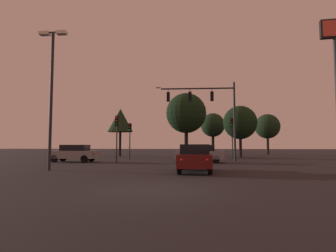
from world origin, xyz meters
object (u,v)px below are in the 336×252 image
traffic_light_median (232,130)px  store_sign_illuminated (336,61)px  car_crossing_left (200,153)px  car_crossing_right (74,153)px  tree_left_far (186,113)px  tree_center_horizon (213,125)px  traffic_light_corner_right (117,129)px  traffic_signal_mast_arm (209,105)px  tree_behind_sign (267,126)px  tree_right_cluster (240,123)px  parking_lot_lamp_post (52,82)px  car_nearside_lane (195,158)px  traffic_light_corner_left (130,134)px  tree_lot_edge (120,121)px

traffic_light_median → store_sign_illuminated: 16.48m
car_crossing_left → car_crossing_right: same height
tree_left_far → tree_center_horizon: bearing=69.7°
traffic_light_corner_right → traffic_signal_mast_arm: bearing=18.8°
traffic_signal_mast_arm → tree_behind_sign: traffic_signal_mast_arm is taller
tree_right_cluster → traffic_light_corner_right: bearing=-134.0°
parking_lot_lamp_post → tree_behind_sign: bearing=57.0°
traffic_light_median → store_sign_illuminated: bearing=-78.3°
car_nearside_lane → tree_center_horizon: (2.60, 27.23, 3.77)m
traffic_signal_mast_arm → traffic_light_median: 5.78m
traffic_light_corner_left → parking_lot_lamp_post: bearing=-96.2°
car_nearside_lane → tree_behind_sign: 33.82m
tree_behind_sign → tree_lot_edge: 24.30m
traffic_light_median → tree_lot_edge: 15.52m
parking_lot_lamp_post → car_crossing_right: bearing=105.4°
traffic_light_corner_left → traffic_light_median: 11.18m
tree_behind_sign → tree_center_horizon: tree_behind_sign is taller
traffic_signal_mast_arm → tree_lot_edge: size_ratio=1.17×
traffic_signal_mast_arm → car_nearside_lane: (-1.27, -10.68, -4.49)m
store_sign_illuminated → tree_lot_edge: 28.03m
parking_lot_lamp_post → tree_lot_edge: size_ratio=1.29×
traffic_light_corner_left → tree_behind_sign: size_ratio=0.58×
car_nearside_lane → tree_left_far: size_ratio=0.54×
car_nearside_lane → parking_lot_lamp_post: (-8.55, 0.12, 4.48)m
car_nearside_lane → tree_left_far: (-1.11, 17.23, 4.49)m
tree_left_far → tree_behind_sign: bearing=47.8°
traffic_light_median → tree_left_far: bearing=159.3°
car_crossing_left → tree_center_horizon: (2.24, 18.81, 3.77)m
tree_right_cluster → car_nearside_lane: bearing=-105.3°
car_nearside_lane → parking_lot_lamp_post: 9.65m
traffic_light_corner_left → tree_behind_sign: 25.98m
tree_center_horizon → tree_behind_sign: bearing=24.7°
store_sign_illuminated → tree_lot_edge: (-17.54, 21.84, -0.93)m
traffic_signal_mast_arm → tree_right_cluster: (4.46, 10.24, -0.86)m
traffic_light_median → tree_behind_sign: size_ratio=0.67×
tree_right_cluster → traffic_light_corner_left: bearing=-150.5°
traffic_light_median → tree_right_cluster: bearing=72.8°
traffic_light_corner_left → tree_center_horizon: tree_center_horizon is taller
tree_center_horizon → tree_right_cluster: 7.05m
traffic_light_corner_left → tree_behind_sign: tree_behind_sign is taller
traffic_light_median → car_crossing_left: bearing=-117.8°
car_crossing_left → traffic_light_corner_right: bearing=-176.0°
car_crossing_left → store_sign_illuminated: store_sign_illuminated is taller
car_crossing_left → store_sign_illuminated: 12.44m
traffic_signal_mast_arm → store_sign_illuminated: size_ratio=0.94×
traffic_light_median → tree_behind_sign: 18.01m
car_crossing_left → parking_lot_lamp_post: bearing=-137.0°
tree_lot_edge → traffic_light_corner_left: bearing=-67.1°
parking_lot_lamp_post → tree_right_cluster: parking_lot_lamp_post is taller
traffic_signal_mast_arm → tree_behind_sign: size_ratio=1.14×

